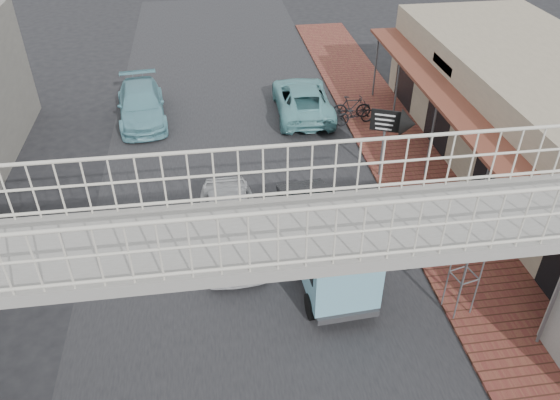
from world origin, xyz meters
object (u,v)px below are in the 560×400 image
object	(u,v)px
motorcycle_near	(355,114)
motorcycle_far	(352,107)
white_hatchback	(231,225)
angkot_far	(141,105)
street_clock	(474,238)
arrow_sign	(405,124)
dark_sedan	(320,228)
angkot_van	(329,245)
angkot_curb	(302,99)

from	to	relation	value
motorcycle_near	motorcycle_far	distance (m)	0.61
white_hatchback	motorcycle_far	size ratio (longest dim) A/B	2.68
angkot_far	street_clock	world-z (taller)	street_clock
motorcycle_far	arrow_sign	size ratio (longest dim) A/B	0.62
angkot_far	street_clock	xyz separation A→B (m)	(9.08, -12.84, 1.85)
motorcycle_near	arrow_sign	world-z (taller)	arrow_sign
dark_sedan	angkot_van	xyz separation A→B (m)	(-0.05, -1.47, 0.52)
motorcycle_near	motorcycle_far	xyz separation A→B (m)	(0.00, 0.60, 0.04)
motorcycle_near	street_clock	distance (m)	11.08
angkot_far	angkot_van	distance (m)	12.59
angkot_curb	arrow_sign	bearing A→B (deg)	115.21
arrow_sign	white_hatchback	bearing A→B (deg)	-132.41
angkot_far	arrow_sign	xyz separation A→B (m)	(9.58, -6.31, 1.60)
street_clock	angkot_curb	bearing A→B (deg)	85.74
angkot_curb	motorcycle_near	bearing A→B (deg)	145.07
white_hatchback	arrow_sign	world-z (taller)	arrow_sign
arrow_sign	angkot_far	bearing A→B (deg)	169.87
motorcycle_near	street_clock	world-z (taller)	street_clock
white_hatchback	angkot_van	size ratio (longest dim) A/B	1.09
white_hatchback	motorcycle_far	distance (m)	9.74
angkot_far	arrow_sign	world-z (taller)	arrow_sign
angkot_van	street_clock	distance (m)	3.84
arrow_sign	motorcycle_near	bearing A→B (deg)	119.83
motorcycle_far	angkot_far	bearing A→B (deg)	87.37
dark_sedan	street_clock	distance (m)	4.83
angkot_curb	angkot_far	world-z (taller)	angkot_curb
dark_sedan	street_clock	size ratio (longest dim) A/B	1.51
motorcycle_far	arrow_sign	distance (m)	5.28
angkot_far	angkot_van	size ratio (longest dim) A/B	1.16
angkot_van	arrow_sign	xyz separation A→B (m)	(3.67, 4.79, 1.04)
angkot_far	motorcycle_far	bearing A→B (deg)	-14.60
motorcycle_far	street_clock	bearing A→B (deg)	-174.23
dark_sedan	angkot_van	size ratio (longest dim) A/B	1.08
street_clock	arrow_sign	world-z (taller)	street_clock
angkot_far	arrow_sign	size ratio (longest dim) A/B	1.77
angkot_far	motorcycle_near	xyz separation A→B (m)	(9.08, -1.95, -0.13)
white_hatchback	angkot_curb	world-z (taller)	white_hatchback
angkot_far	street_clock	size ratio (longest dim) A/B	1.63
dark_sedan	angkot_far	xyz separation A→B (m)	(-5.96, 9.64, -0.04)
angkot_far	motorcycle_far	xyz separation A→B (m)	(9.08, -1.34, -0.09)
arrow_sign	dark_sedan	bearing A→B (deg)	-114.18
angkot_curb	motorcycle_far	size ratio (longest dim) A/B	3.01
white_hatchback	street_clock	size ratio (longest dim) A/B	1.53
angkot_curb	angkot_far	xyz separation A→B (m)	(-7.05, 0.42, -0.01)
white_hatchback	dark_sedan	xyz separation A→B (m)	(2.69, -0.47, -0.04)
dark_sedan	arrow_sign	distance (m)	5.15
white_hatchback	angkot_curb	size ratio (longest dim) A/B	0.89
angkot_van	motorcycle_far	bearing A→B (deg)	68.46
angkot_curb	motorcycle_far	bearing A→B (deg)	157.61
white_hatchback	street_clock	distance (m)	7.10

